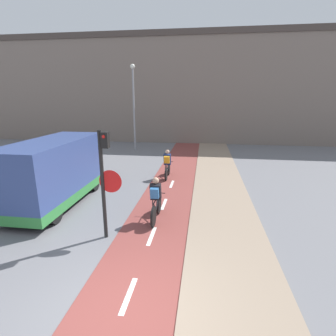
{
  "coord_description": "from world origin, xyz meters",
  "views": [
    {
      "loc": [
        1.48,
        -4.03,
        4.12
      ],
      "look_at": [
        0.0,
        6.63,
        1.2
      ],
      "focal_mm": 28.0,
      "sensor_mm": 36.0,
      "label": 1
    }
  ],
  "objects_px": {
    "traffic_light_pole": "(105,174)",
    "cyclist_far": "(167,165)",
    "street_lamp_far": "(134,99)",
    "cyclist_near": "(156,201)",
    "van": "(55,173)"
  },
  "relations": [
    {
      "from": "traffic_light_pole",
      "to": "cyclist_far",
      "type": "bearing_deg",
      "value": 81.62
    },
    {
      "from": "street_lamp_far",
      "to": "cyclist_near",
      "type": "height_order",
      "value": "street_lamp_far"
    },
    {
      "from": "street_lamp_far",
      "to": "cyclist_far",
      "type": "bearing_deg",
      "value": -62.98
    },
    {
      "from": "cyclist_far",
      "to": "traffic_light_pole",
      "type": "bearing_deg",
      "value": -98.38
    },
    {
      "from": "van",
      "to": "cyclist_near",
      "type": "bearing_deg",
      "value": -12.69
    },
    {
      "from": "traffic_light_pole",
      "to": "van",
      "type": "relative_size",
      "value": 0.65
    },
    {
      "from": "cyclist_near",
      "to": "van",
      "type": "xyz_separation_m",
      "value": [
        -4.16,
        0.94,
        0.53
      ]
    },
    {
      "from": "cyclist_far",
      "to": "cyclist_near",
      "type": "bearing_deg",
      "value": -86.5
    },
    {
      "from": "street_lamp_far",
      "to": "cyclist_near",
      "type": "relative_size",
      "value": 3.73
    },
    {
      "from": "street_lamp_far",
      "to": "van",
      "type": "bearing_deg",
      "value": -91.39
    },
    {
      "from": "van",
      "to": "traffic_light_pole",
      "type": "bearing_deg",
      "value": -37.49
    },
    {
      "from": "cyclist_near",
      "to": "cyclist_far",
      "type": "bearing_deg",
      "value": 93.5
    },
    {
      "from": "cyclist_far",
      "to": "van",
      "type": "relative_size",
      "value": 0.33
    },
    {
      "from": "van",
      "to": "cyclist_far",
      "type": "bearing_deg",
      "value": 45.82
    },
    {
      "from": "traffic_light_pole",
      "to": "cyclist_near",
      "type": "relative_size",
      "value": 1.86
    }
  ]
}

